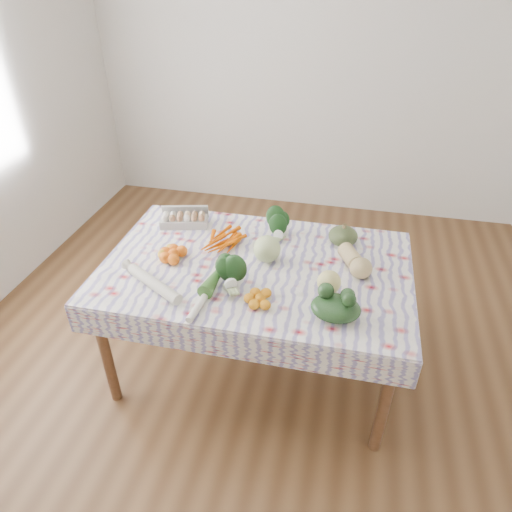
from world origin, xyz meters
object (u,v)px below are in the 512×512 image
at_px(kabocha_squash, 343,236).
at_px(grapefruit, 329,282).
at_px(butternut_squash, 355,260).
at_px(dining_table, 256,277).
at_px(cabbage, 267,249).
at_px(egg_carton, 184,221).

bearing_deg(kabocha_squash, grapefruit, -94.94).
relative_size(butternut_squash, grapefruit, 2.15).
distance_m(butternut_squash, grapefruit, 0.26).
bearing_deg(dining_table, cabbage, 49.35).
height_order(egg_carton, butternut_squash, butternut_squash).
distance_m(cabbage, butternut_squash, 0.48).
xyz_separation_m(dining_table, kabocha_squash, (0.44, 0.32, 0.14)).
relative_size(egg_carton, butternut_squash, 1.13).
bearing_deg(kabocha_squash, dining_table, -144.53).
relative_size(egg_carton, grapefruit, 2.43).
distance_m(egg_carton, cabbage, 0.63).
height_order(cabbage, grapefruit, cabbage).
height_order(egg_carton, grapefruit, grapefruit).
relative_size(kabocha_squash, grapefruit, 1.41).
xyz_separation_m(egg_carton, butternut_squash, (1.05, -0.23, 0.02)).
xyz_separation_m(dining_table, butternut_squash, (0.52, 0.08, 0.14)).
bearing_deg(egg_carton, grapefruit, -39.96).
height_order(egg_carton, cabbage, cabbage).
xyz_separation_m(dining_table, egg_carton, (-0.52, 0.31, 0.12)).
distance_m(dining_table, grapefruit, 0.45).
bearing_deg(egg_carton, butternut_squash, -26.20).
bearing_deg(butternut_squash, cabbage, 155.58).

